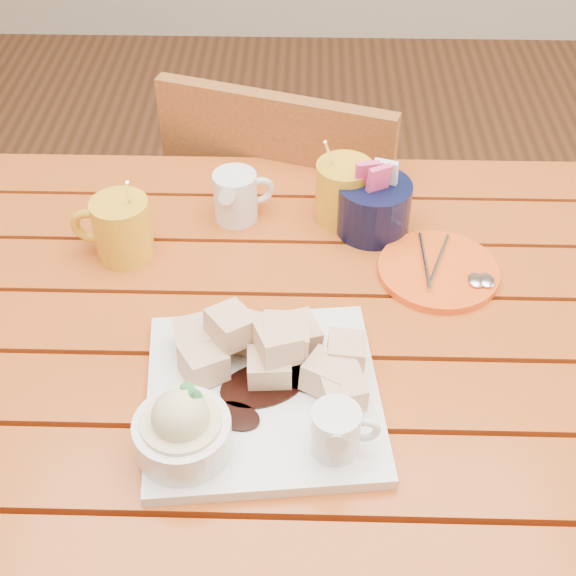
{
  "coord_description": "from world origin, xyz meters",
  "views": [
    {
      "loc": [
        0.04,
        -0.74,
        1.48
      ],
      "look_at": [
        0.02,
        -0.01,
        0.82
      ],
      "focal_mm": 50.0,
      "sensor_mm": 36.0,
      "label": 1
    }
  ],
  "objects_px": {
    "table": "(276,379)",
    "dessert_plate": "(250,393)",
    "coffee_mug_right": "(346,191)",
    "coffee_mug_left": "(121,228)",
    "chair_far": "(294,243)",
    "orange_saucer": "(439,271)"
  },
  "relations": [
    {
      "from": "coffee_mug_left",
      "to": "orange_saucer",
      "type": "relative_size",
      "value": 0.8
    },
    {
      "from": "coffee_mug_left",
      "to": "orange_saucer",
      "type": "height_order",
      "value": "coffee_mug_left"
    },
    {
      "from": "dessert_plate",
      "to": "coffee_mug_left",
      "type": "distance_m",
      "value": 0.35
    },
    {
      "from": "table",
      "to": "coffee_mug_right",
      "type": "xyz_separation_m",
      "value": [
        0.1,
        0.23,
        0.16
      ]
    },
    {
      "from": "coffee_mug_right",
      "to": "table",
      "type": "bearing_deg",
      "value": -97.43
    },
    {
      "from": "coffee_mug_left",
      "to": "coffee_mug_right",
      "type": "xyz_separation_m",
      "value": [
        0.32,
        0.09,
        0.0
      ]
    },
    {
      "from": "table",
      "to": "dessert_plate",
      "type": "xyz_separation_m",
      "value": [
        -0.02,
        -0.15,
        0.14
      ]
    },
    {
      "from": "dessert_plate",
      "to": "coffee_mug_right",
      "type": "relative_size",
      "value": 2.13
    },
    {
      "from": "chair_far",
      "to": "coffee_mug_left",
      "type": "bearing_deg",
      "value": 74.48
    },
    {
      "from": "table",
      "to": "chair_far",
      "type": "relative_size",
      "value": 1.39
    },
    {
      "from": "dessert_plate",
      "to": "coffee_mug_right",
      "type": "xyz_separation_m",
      "value": [
        0.12,
        0.38,
        0.02
      ]
    },
    {
      "from": "table",
      "to": "dessert_plate",
      "type": "height_order",
      "value": "dessert_plate"
    },
    {
      "from": "orange_saucer",
      "to": "coffee_mug_left",
      "type": "bearing_deg",
      "value": 175.68
    },
    {
      "from": "orange_saucer",
      "to": "table",
      "type": "bearing_deg",
      "value": -155.0
    },
    {
      "from": "orange_saucer",
      "to": "chair_far",
      "type": "relative_size",
      "value": 0.2
    },
    {
      "from": "orange_saucer",
      "to": "chair_far",
      "type": "height_order",
      "value": "chair_far"
    },
    {
      "from": "chair_far",
      "to": "table",
      "type": "bearing_deg",
      "value": 105.84
    },
    {
      "from": "coffee_mug_right",
      "to": "coffee_mug_left",
      "type": "bearing_deg",
      "value": -148.48
    },
    {
      "from": "table",
      "to": "coffee_mug_left",
      "type": "distance_m",
      "value": 0.3
    },
    {
      "from": "table",
      "to": "coffee_mug_left",
      "type": "bearing_deg",
      "value": 147.92
    },
    {
      "from": "coffee_mug_left",
      "to": "chair_far",
      "type": "height_order",
      "value": "coffee_mug_left"
    },
    {
      "from": "coffee_mug_left",
      "to": "coffee_mug_right",
      "type": "bearing_deg",
      "value": 22.21
    }
  ]
}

